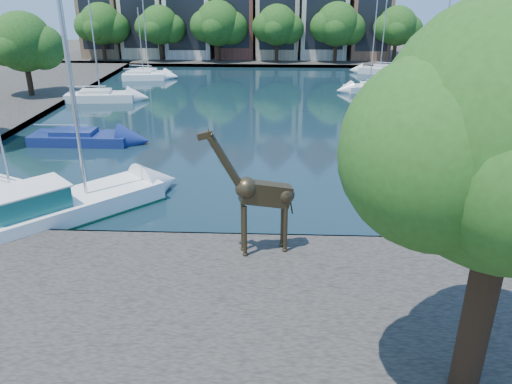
{
  "coord_description": "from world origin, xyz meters",
  "views": [
    {
      "loc": [
        2.15,
        -19.95,
        11.12
      ],
      "look_at": [
        1.33,
        -0.41,
        2.71
      ],
      "focal_mm": 35.0,
      "sensor_mm": 36.0,
      "label": 1
    }
  ],
  "objects_px": {
    "sailboat_left_a": "(11,192)",
    "sailboat_right_a": "(479,159)",
    "motorsailer": "(58,205)",
    "giraffe_statue": "(258,194)"
  },
  "relations": [
    {
      "from": "motorsailer",
      "to": "sailboat_left_a",
      "type": "relative_size",
      "value": 1.24
    },
    {
      "from": "sailboat_left_a",
      "to": "sailboat_right_a",
      "type": "relative_size",
      "value": 0.82
    },
    {
      "from": "giraffe_statue",
      "to": "sailboat_right_a",
      "type": "bearing_deg",
      "value": 41.65
    },
    {
      "from": "motorsailer",
      "to": "giraffe_statue",
      "type": "bearing_deg",
      "value": -18.6
    },
    {
      "from": "giraffe_statue",
      "to": "motorsailer",
      "type": "bearing_deg",
      "value": 161.4
    },
    {
      "from": "sailboat_right_a",
      "to": "motorsailer",
      "type": "bearing_deg",
      "value": -159.67
    },
    {
      "from": "motorsailer",
      "to": "sailboat_right_a",
      "type": "distance_m",
      "value": 25.01
    },
    {
      "from": "sailboat_left_a",
      "to": "sailboat_right_a",
      "type": "height_order",
      "value": "sailboat_right_a"
    },
    {
      "from": "giraffe_statue",
      "to": "sailboat_left_a",
      "type": "relative_size",
      "value": 0.63
    },
    {
      "from": "motorsailer",
      "to": "sailboat_left_a",
      "type": "bearing_deg",
      "value": 147.83
    }
  ]
}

